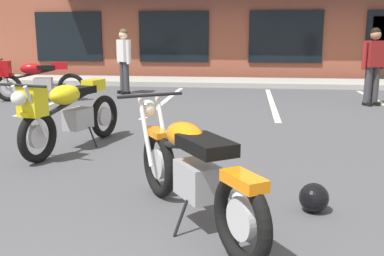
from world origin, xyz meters
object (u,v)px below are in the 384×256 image
(motorcycle_silver_naked, at_px, (68,112))
(person_in_shorts_foreground, at_px, (124,57))
(motorcycle_blue_standard, at_px, (34,78))
(motorcycle_foreground_classic, at_px, (192,169))
(person_in_black_shirt, at_px, (374,62))
(helmet_on_pavement, at_px, (314,198))

(motorcycle_silver_naked, distance_m, person_in_shorts_foreground, 5.78)
(motorcycle_silver_naked, height_order, motorcycle_blue_standard, same)
(motorcycle_foreground_classic, distance_m, motorcycle_silver_naked, 2.85)
(motorcycle_blue_standard, bearing_deg, person_in_black_shirt, 2.53)
(person_in_black_shirt, bearing_deg, helmet_on_pavement, -108.40)
(person_in_black_shirt, distance_m, helmet_on_pavement, 6.63)
(person_in_shorts_foreground, relative_size, helmet_on_pavement, 6.44)
(person_in_black_shirt, height_order, person_in_shorts_foreground, same)
(motorcycle_silver_naked, bearing_deg, person_in_shorts_foreground, 98.58)
(motorcycle_foreground_classic, xyz_separation_m, motorcycle_blue_standard, (-4.50, 6.27, 0.07))
(motorcycle_silver_naked, height_order, person_in_black_shirt, person_in_black_shirt)
(motorcycle_foreground_classic, height_order, motorcycle_blue_standard, same)
(motorcycle_blue_standard, height_order, person_in_shorts_foreground, person_in_shorts_foreground)
(motorcycle_foreground_classic, height_order, motorcycle_silver_naked, same)
(motorcycle_silver_naked, bearing_deg, helmet_on_pavement, -30.35)
(helmet_on_pavement, bearing_deg, motorcycle_foreground_classic, -160.53)
(motorcycle_foreground_classic, xyz_separation_m, person_in_black_shirt, (3.11, 6.60, 0.49))
(motorcycle_silver_naked, relative_size, person_in_black_shirt, 1.23)
(motorcycle_silver_naked, bearing_deg, motorcycle_foreground_classic, -47.51)
(motorcycle_blue_standard, distance_m, helmet_on_pavement, 8.10)
(motorcycle_blue_standard, height_order, person_in_black_shirt, person_in_black_shirt)
(motorcycle_silver_naked, bearing_deg, motorcycle_blue_standard, 121.69)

